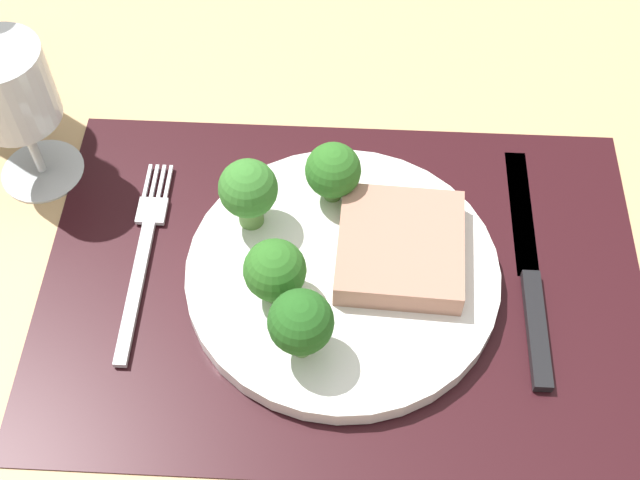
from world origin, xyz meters
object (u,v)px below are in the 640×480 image
object	(u,v)px
plate	(340,274)
steak	(397,247)
fork	(140,254)
wine_glass	(8,94)
knife	(528,280)

from	to	relation	value
plate	steak	bearing A→B (deg)	18.51
fork	wine_glass	xyz separation A→B (cm)	(-10.30, 8.57, 8.79)
steak	plate	bearing A→B (deg)	-161.49
steak	knife	world-z (taller)	steak
wine_glass	steak	bearing A→B (deg)	-15.52
knife	wine_glass	world-z (taller)	wine_glass
wine_glass	fork	bearing A→B (deg)	-39.77
fork	wine_glass	world-z (taller)	wine_glass
plate	fork	bearing A→B (deg)	174.94
plate	steak	xyz separation A→B (cm)	(4.36, 1.46, 1.92)
fork	wine_glass	distance (cm)	16.03
fork	steak	bearing A→B (deg)	-0.82
steak	fork	xyz separation A→B (cm)	(-20.43, -0.04, -2.47)
steak	wine_glass	world-z (taller)	wine_glass
steak	wine_glass	distance (cm)	32.51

